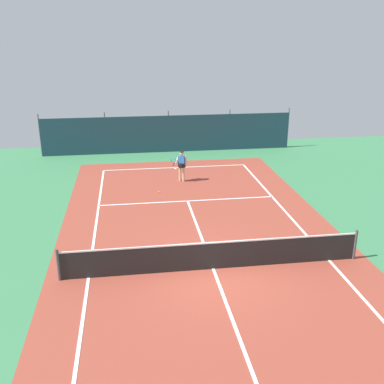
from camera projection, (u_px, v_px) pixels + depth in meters
The scene contains 6 objects.
ground_plane at pixel (213, 269), 15.02m from camera, with size 36.00×36.00×0.00m, color #387A4C.
court_surface at pixel (213, 269), 15.02m from camera, with size 11.02×26.60×0.01m.
tennis_net at pixel (213, 255), 14.85m from camera, with size 10.12×0.10×1.10m.
back_fence at pixel (168, 140), 29.79m from camera, with size 16.30×0.98×2.70m.
tennis_player at pixel (182, 164), 23.45m from camera, with size 0.86×0.62×1.64m.
tennis_ball_near_player at pixel (159, 192), 22.12m from camera, with size 0.07×0.07×0.07m, color #CCDB33.
Camera 1 is at (-2.60, -13.01, 7.55)m, focal length 41.81 mm.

